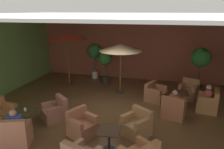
# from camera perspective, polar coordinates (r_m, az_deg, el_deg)

# --- Properties ---
(ground_plane) EXTENTS (10.42, 9.07, 0.02)m
(ground_plane) POSITION_cam_1_polar(r_m,az_deg,el_deg) (8.65, -0.77, -9.51)
(ground_plane) COLOR brown
(wall_back_brick) EXTENTS (10.42, 0.08, 3.59)m
(wall_back_brick) POSITION_cam_1_polar(r_m,az_deg,el_deg) (12.32, 4.81, 7.14)
(wall_back_brick) COLOR #9A4D3B
(wall_back_brick) RESTS_ON ground_plane
(ceiling_slab) EXTENTS (10.42, 9.07, 0.06)m
(ceiling_slab) POSITION_cam_1_polar(r_m,az_deg,el_deg) (7.78, -0.88, 15.34)
(ceiling_slab) COLOR white
(ceiling_slab) RESTS_ON wall_back_brick
(cafe_table_front_left) EXTENTS (0.82, 0.82, 0.61)m
(cafe_table_front_left) POSITION_cam_1_polar(r_m,az_deg,el_deg) (7.83, -21.93, -9.64)
(cafe_table_front_left) COLOR black
(cafe_table_front_left) RESTS_ON ground_plane
(armchair_front_left_north) EXTENTS (0.83, 0.85, 0.83)m
(armchair_front_left_north) POSITION_cam_1_polar(r_m,az_deg,el_deg) (8.59, -27.08, -9.30)
(armchair_front_left_north) COLOR #AF7542
(armchair_front_left_north) RESTS_ON ground_plane
(armchair_front_left_east) EXTENTS (0.98, 0.95, 0.93)m
(armchair_front_left_east) POSITION_cam_1_polar(r_m,az_deg,el_deg) (7.03, -23.98, -14.38)
(armchair_front_left_east) COLOR #B06B50
(armchair_front_left_east) RESTS_ON ground_plane
(armchair_front_left_south) EXTENTS (1.07, 1.07, 0.82)m
(armchair_front_left_south) POSITION_cam_1_polar(r_m,az_deg,el_deg) (8.15, -14.62, -9.35)
(armchair_front_left_south) COLOR #A56954
(armchair_front_left_south) RESTS_ON ground_plane
(cafe_table_front_right) EXTENTS (0.71, 0.71, 0.61)m
(cafe_table_front_right) POSITION_cam_1_polar(r_m,az_deg,el_deg) (9.24, 17.33, -5.51)
(cafe_table_front_right) COLOR black
(cafe_table_front_right) RESTS_ON ground_plane
(armchair_front_right_north) EXTENTS (1.02, 1.05, 0.78)m
(armchair_front_right_north) POSITION_cam_1_polar(r_m,az_deg,el_deg) (9.66, 11.32, -5.00)
(armchair_front_right_north) COLOR #A46743
(armchair_front_right_north) RESTS_ON ground_plane
(armchair_front_right_east) EXTENTS (0.92, 0.88, 0.86)m
(armchair_front_right_east) POSITION_cam_1_polar(r_m,az_deg,el_deg) (8.32, 15.84, -8.78)
(armchair_front_right_east) COLOR #B16647
(armchair_front_right_east) RESTS_ON ground_plane
(armchair_front_right_south) EXTENTS (0.86, 0.89, 0.89)m
(armchair_front_right_south) POSITION_cam_1_polar(r_m,az_deg,el_deg) (9.26, 23.88, -6.88)
(armchair_front_right_south) COLOR #B37845
(armchair_front_right_south) RESTS_ON ground_plane
(armchair_front_right_west) EXTENTS (0.96, 0.95, 0.89)m
(armchair_front_right_west) POSITION_cam_1_polar(r_m,az_deg,el_deg) (10.22, 19.47, -4.21)
(armchair_front_right_west) COLOR #A46B47
(armchair_front_right_west) RESTS_ON ground_plane
(cafe_table_mid_center) EXTENTS (0.67, 0.67, 0.61)m
(cafe_table_mid_center) POSITION_cam_1_polar(r_m,az_deg,el_deg) (6.26, -0.79, -15.45)
(cafe_table_mid_center) COLOR black
(cafe_table_mid_center) RESTS_ON ground_plane
(armchair_mid_center_north) EXTENTS (1.04, 1.04, 0.82)m
(armchair_mid_center_north) POSITION_cam_1_polar(r_m,az_deg,el_deg) (7.03, 6.46, -13.16)
(armchair_mid_center_north) COLOR #A57548
(armchair_mid_center_north) RESTS_ON ground_plane
(armchair_mid_center_east) EXTENTS (0.99, 1.00, 0.83)m
(armchair_mid_center_east) POSITION_cam_1_polar(r_m,az_deg,el_deg) (7.05, -7.87, -13.16)
(armchair_mid_center_east) COLOR #AA684A
(armchair_mid_center_east) RESTS_ON ground_plane
(patio_umbrella_tall_red) EXTENTS (1.94, 1.94, 2.34)m
(patio_umbrella_tall_red) POSITION_cam_1_polar(r_m,az_deg,el_deg) (9.85, 2.26, 6.99)
(patio_umbrella_tall_red) COLOR #2D2D2D
(patio_umbrella_tall_red) RESTS_ON ground_plane
(patio_umbrella_center_beige) EXTENTS (2.01, 2.01, 2.74)m
(patio_umbrella_center_beige) POSITION_cam_1_polar(r_m,az_deg,el_deg) (11.13, -11.72, 9.78)
(patio_umbrella_center_beige) COLOR #2D2D2D
(patio_umbrella_center_beige) RESTS_ON ground_plane
(potted_tree_left_corner) EXTENTS (0.70, 0.70, 1.70)m
(potted_tree_left_corner) POSITION_cam_1_polar(r_m,az_deg,el_deg) (11.54, -1.80, 3.49)
(potted_tree_left_corner) COLOR #32322F
(potted_tree_left_corner) RESTS_ON ground_plane
(potted_tree_mid_left) EXTENTS (0.78, 0.78, 1.95)m
(potted_tree_mid_left) POSITION_cam_1_polar(r_m,az_deg,el_deg) (12.45, -4.63, 5.40)
(potted_tree_mid_left) COLOR silver
(potted_tree_mid_left) RESTS_ON ground_plane
(potted_tree_mid_right) EXTENTS (0.89, 0.89, 2.16)m
(potted_tree_mid_right) POSITION_cam_1_polar(r_m,az_deg,el_deg) (10.73, 22.21, 3.43)
(potted_tree_mid_right) COLOR #37352A
(potted_tree_mid_right) RESTS_ON ground_plane
(patron_blue_shirt) EXTENTS (0.45, 0.38, 0.67)m
(patron_blue_shirt) POSITION_cam_1_polar(r_m,az_deg,el_deg) (6.87, -24.27, -11.28)
(patron_blue_shirt) COLOR #344FA6
(patron_blue_shirt) RESTS_ON ground_plane
(patron_by_window) EXTENTS (0.26, 0.36, 0.62)m
(patron_by_window) POSITION_cam_1_polar(r_m,az_deg,el_deg) (9.12, 23.90, -4.55)
(patron_by_window) COLOR #B74348
(patron_by_window) RESTS_ON ground_plane
(patron_with_friend) EXTENTS (0.40, 0.29, 0.61)m
(patron_with_friend) POSITION_cam_1_polar(r_m,az_deg,el_deg) (8.20, 16.11, -6.22)
(patron_with_friend) COLOR #B44841
(patron_with_friend) RESTS_ON ground_plane
(iced_drink_cup) EXTENTS (0.08, 0.08, 0.11)m
(iced_drink_cup) POSITION_cam_1_polar(r_m,az_deg,el_deg) (7.76, -21.82, -8.47)
(iced_drink_cup) COLOR white
(iced_drink_cup) RESTS_ON cafe_table_front_left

